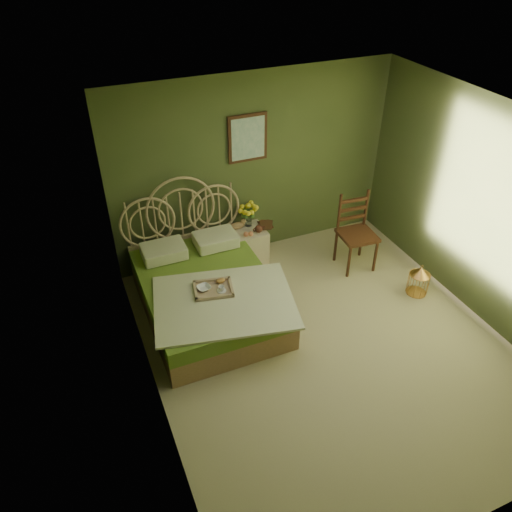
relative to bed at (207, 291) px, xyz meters
name	(u,v)px	position (x,y,z in m)	size (l,w,h in m)	color
floor	(328,346)	(1.10, -1.16, -0.31)	(4.50, 4.50, 0.00)	tan
ceiling	(353,134)	(1.10, -1.16, 2.29)	(4.50, 4.50, 0.00)	silver
wall_back	(254,168)	(1.10, 1.09, 0.99)	(4.00, 4.00, 0.00)	#50592F
wall_left	(145,306)	(-0.90, -1.16, 0.99)	(4.50, 4.50, 0.00)	#50592F
wall_right	(490,217)	(3.10, -1.16, 0.99)	(4.50, 4.50, 0.00)	#50592F
wall_art	(248,138)	(0.99, 1.07, 1.44)	(0.54, 0.04, 0.64)	#361D0E
bed	(207,291)	(0.00, 0.00, 0.00)	(1.80, 2.28, 1.41)	tan
nightstand	(249,239)	(0.90, 0.84, 0.03)	(0.46, 0.47, 0.94)	beige
chair	(355,227)	(2.22, 0.19, 0.29)	(0.51, 0.51, 1.08)	#361D0E
birdcage	(419,281)	(2.67, -0.75, -0.11)	(0.27, 0.27, 0.41)	#B77A3A
book_lower	(260,226)	(1.07, 0.84, 0.21)	(0.17, 0.23, 0.02)	#381E0F
book_upper	(260,225)	(1.07, 0.84, 0.23)	(0.18, 0.25, 0.02)	#472819
cereal_bowl	(204,288)	(-0.10, -0.23, 0.25)	(0.16, 0.16, 0.04)	white
coffee_cup	(221,289)	(0.08, -0.34, 0.27)	(0.07, 0.07, 0.07)	white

